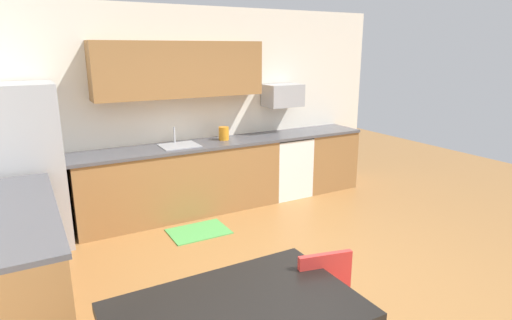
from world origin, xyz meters
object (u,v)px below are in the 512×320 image
oven_range (285,165)px  dining_table (237,318)px  kettle (224,134)px  microwave (283,95)px  refrigerator (25,168)px  chair_near_table (331,309)px

oven_range → dining_table: 4.10m
dining_table → kettle: kettle is taller
microwave → kettle: bearing=-177.1°
dining_table → kettle: 3.64m
microwave → dining_table: microwave is taller
microwave → kettle: 1.09m
microwave → kettle: size_ratio=2.70×
oven_range → kettle: size_ratio=4.55×
refrigerator → microwave: refrigerator is taller
refrigerator → dining_table: size_ratio=1.30×
oven_range → kettle: bearing=177.1°
oven_range → microwave: microwave is taller
oven_range → chair_near_table: (-1.76, -3.24, 0.05)m
oven_range → dining_table: size_ratio=0.65×
microwave → dining_table: bearing=-126.3°
dining_table → chair_near_table: 0.73m
oven_range → chair_near_table: size_ratio=1.07×
chair_near_table → microwave: bearing=62.2°
kettle → chair_near_table: bearing=-103.3°
refrigerator → kettle: 2.44m
refrigerator → dining_table: bearing=-73.4°
microwave → kettle: microwave is taller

